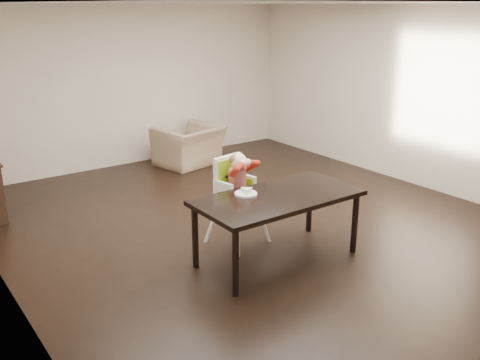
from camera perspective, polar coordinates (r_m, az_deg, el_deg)
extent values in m
plane|color=black|center=(6.91, 1.63, -4.64)|extent=(7.00, 7.00, 0.00)
cube|color=beige|center=(9.49, -11.43, 9.78)|extent=(6.00, 0.02, 2.70)
cube|color=beige|center=(8.64, 17.91, 8.47)|extent=(0.02, 7.00, 2.70)
cube|color=white|center=(6.37, 1.86, 18.35)|extent=(6.00, 7.00, 0.02)
cube|color=black|center=(5.72, 4.08, -1.88)|extent=(1.80, 0.90, 0.05)
cylinder|color=black|center=(5.14, -0.47, -8.82)|extent=(0.07, 0.07, 0.70)
cylinder|color=black|center=(6.14, 12.14, -4.55)|extent=(0.07, 0.07, 0.70)
cylinder|color=black|center=(5.70, -4.81, -6.04)|extent=(0.07, 0.07, 0.70)
cylinder|color=black|center=(6.62, 7.43, -2.59)|extent=(0.07, 0.07, 0.70)
cylinder|color=white|center=(6.01, -0.21, -5.27)|extent=(0.05, 0.05, 0.58)
cylinder|color=white|center=(6.29, 2.41, -4.18)|extent=(0.05, 0.05, 0.58)
cylinder|color=white|center=(6.28, -2.93, -4.22)|extent=(0.05, 0.05, 0.58)
cylinder|color=white|center=(6.55, -0.31, -3.23)|extent=(0.05, 0.05, 0.58)
cube|color=white|center=(6.17, -0.26, -1.72)|extent=(0.47, 0.44, 0.05)
cube|color=#91BE18|center=(6.16, -0.26, -1.40)|extent=(0.38, 0.37, 0.03)
cube|color=white|center=(6.20, -1.33, 0.69)|extent=(0.42, 0.13, 0.43)
cube|color=#91BE18|center=(6.19, -1.13, 0.54)|extent=(0.35, 0.08, 0.39)
cube|color=black|center=(6.09, -1.05, 0.25)|extent=(0.06, 0.19, 0.02)
cube|color=black|center=(6.18, -0.18, 0.53)|extent=(0.06, 0.19, 0.02)
cylinder|color=red|center=(6.11, -0.27, -0.04)|extent=(0.28, 0.28, 0.28)
sphere|color=beige|center=(6.03, -0.13, 1.97)|extent=(0.22, 0.22, 0.19)
ellipsoid|color=brown|center=(6.04, -0.30, 2.21)|extent=(0.22, 0.21, 0.14)
sphere|color=beige|center=(5.94, 0.32, 1.77)|extent=(0.10, 0.10, 0.08)
sphere|color=beige|center=(5.99, 0.79, 1.91)|extent=(0.10, 0.10, 0.08)
cylinder|color=white|center=(5.71, 0.63, -1.51)|extent=(0.25, 0.25, 0.02)
torus|color=white|center=(5.70, 0.63, -1.41)|extent=(0.25, 0.25, 0.01)
imported|color=#9C8163|center=(9.35, -5.49, 4.34)|extent=(1.16, 0.89, 0.91)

